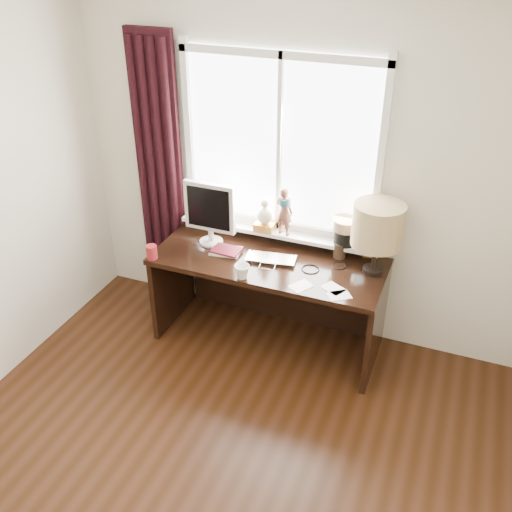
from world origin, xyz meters
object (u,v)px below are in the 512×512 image
at_px(desk, 273,281).
at_px(table_lamp, 378,226).
at_px(laptop, 271,259).
at_px(mug, 242,271).
at_px(monitor, 210,210).
at_px(red_cup, 152,252).

distance_m(desk, table_lamp, 0.96).
distance_m(laptop, table_lamp, 0.81).
height_order(mug, monitor, monitor).
height_order(red_cup, table_lamp, table_lamp).
relative_size(red_cup, monitor, 0.22).
bearing_deg(monitor, table_lamp, 1.88).
bearing_deg(red_cup, table_lamp, 15.11).
distance_m(laptop, mug, 0.31).
height_order(monitor, table_lamp, table_lamp).
bearing_deg(table_lamp, laptop, -170.11).
distance_m(laptop, red_cup, 0.87).
xyz_separation_m(laptop, table_lamp, (0.72, 0.12, 0.35)).
height_order(desk, table_lamp, table_lamp).
bearing_deg(laptop, table_lamp, 1.66).
bearing_deg(mug, desk, 77.83).
xyz_separation_m(red_cup, monitor, (0.30, 0.37, 0.23)).
height_order(laptop, monitor, monitor).
height_order(red_cup, desk, red_cup).
relative_size(laptop, table_lamp, 0.70).
distance_m(mug, monitor, 0.60).
distance_m(mug, desk, 0.50).
height_order(laptop, table_lamp, table_lamp).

